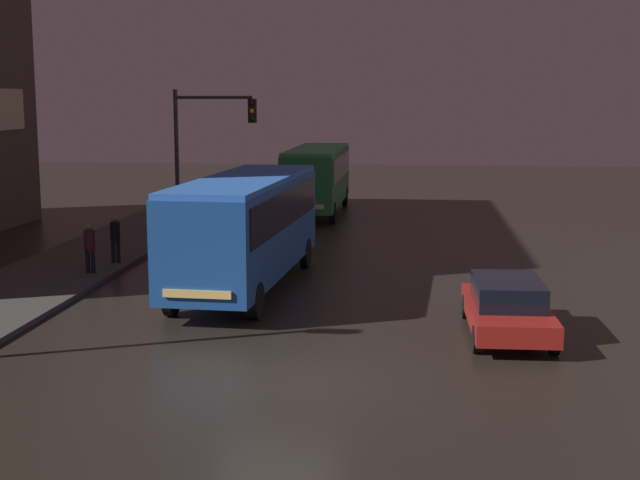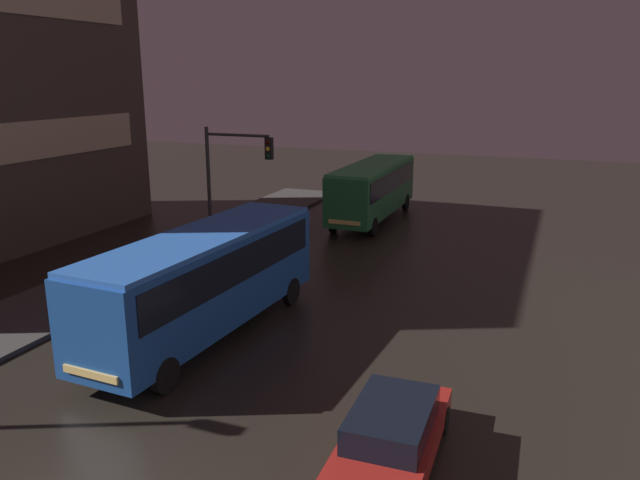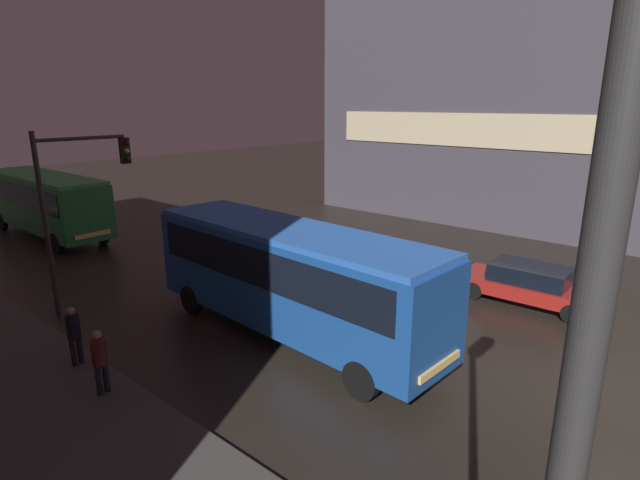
% 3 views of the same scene
% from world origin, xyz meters
% --- Properties ---
extents(sidewalk_left, '(4.00, 48.00, 0.15)m').
position_xyz_m(sidewalk_left, '(-9.00, 10.00, 0.07)').
color(sidewalk_left, '#3D3A38').
rests_on(sidewalk_left, ground).
extents(bus_near, '(3.09, 10.32, 3.42)m').
position_xyz_m(bus_near, '(-2.36, 8.85, 2.11)').
color(bus_near, '#194793').
rests_on(bus_near, ground).
extents(bus_far, '(2.49, 9.99, 3.31)m').
position_xyz_m(bus_far, '(-2.18, 26.82, 2.04)').
color(bus_far, '#236B38').
rests_on(bus_far, ground).
extents(car_taxi, '(2.02, 4.73, 1.39)m').
position_xyz_m(car_taxi, '(5.03, 4.24, 0.73)').
color(car_taxi, maroon).
rests_on(car_taxi, ground).
extents(pedestrian_near, '(0.47, 0.47, 1.63)m').
position_xyz_m(pedestrian_near, '(-7.73, 9.99, 1.10)').
color(pedestrian_near, black).
rests_on(pedestrian_near, sidewalk_left).
extents(pedestrian_mid, '(0.34, 0.34, 1.64)m').
position_xyz_m(pedestrian_mid, '(-7.52, 11.83, 1.10)').
color(pedestrian_mid, black).
rests_on(pedestrian_mid, sidewalk_left).
extents(traffic_light_main, '(3.18, 0.35, 6.09)m').
position_xyz_m(traffic_light_main, '(-5.28, 15.81, 4.12)').
color(traffic_light_main, '#2D2D2D').
rests_on(traffic_light_main, ground).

